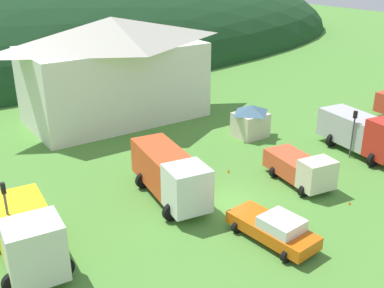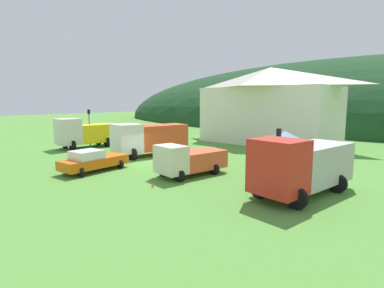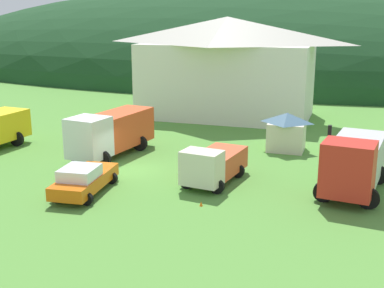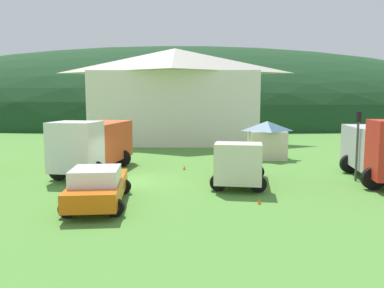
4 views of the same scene
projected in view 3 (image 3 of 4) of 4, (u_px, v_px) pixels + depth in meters
ground_plane at (132, 170)px, 32.18m from camera, size 200.00×200.00×0.00m
forested_hill_backdrop at (276, 72)px, 85.28m from camera, size 136.31×60.00×28.75m
depot_building at (227, 66)px, 47.57m from camera, size 16.93×9.29×9.40m
play_shed_cream at (287, 131)px, 36.37m from camera, size 2.78×2.47×2.79m
heavy_rig_white at (110, 131)px, 34.78m from camera, size 3.77×7.76×3.20m
light_truck_cream at (213, 164)px, 29.41m from camera, size 3.13×5.47×2.33m
crane_truck_red at (354, 162)px, 27.74m from camera, size 3.93×7.37×3.39m
service_pickup_orange at (84, 179)px, 27.77m from camera, size 2.75×5.31×1.66m
traffic_light_east at (328, 150)px, 28.02m from camera, size 0.20×0.32×3.74m
traffic_cone_near_pickup at (188, 160)px, 34.38m from camera, size 0.36×0.36×0.57m
traffic_cone_mid_row at (201, 206)px, 26.15m from camera, size 0.36×0.36×0.51m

